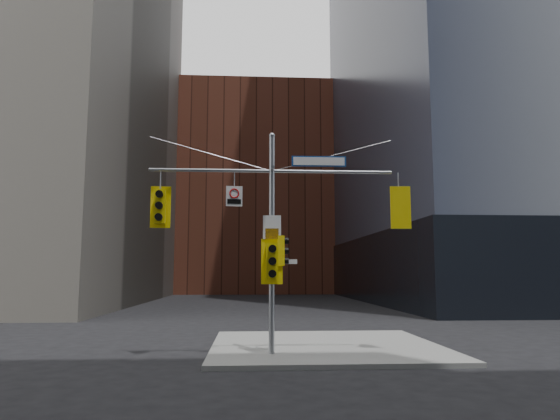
{
  "coord_description": "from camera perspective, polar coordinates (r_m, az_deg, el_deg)",
  "views": [
    {
      "loc": [
        -0.71,
        -14.12,
        2.68
      ],
      "look_at": [
        0.27,
        2.0,
        4.71
      ],
      "focal_mm": 32.0,
      "sensor_mm": 36.0,
      "label": 1
    }
  ],
  "objects": [
    {
      "name": "traffic_light_west_arm",
      "position": [
        16.52,
        -13.57,
        0.41
      ],
      "size": [
        0.65,
        0.52,
        1.37
      ],
      "rotation": [
        0.0,
        0.0,
        0.05
      ],
      "color": "yellow",
      "rests_on": "ground"
    },
    {
      "name": "brick_midrise",
      "position": [
        73.0,
        -2.87,
        1.75
      ],
      "size": [
        26.0,
        20.0,
        28.0
      ],
      "primitive_type": "cube",
      "color": "brown",
      "rests_on": "ground"
    },
    {
      "name": "street_blade_ew",
      "position": [
        16.16,
        0.65,
        -5.92
      ],
      "size": [
        0.75,
        0.1,
        0.15
      ],
      "rotation": [
        0.0,
        0.0,
        0.1
      ],
      "color": "silver",
      "rests_on": "ground"
    },
    {
      "name": "traffic_light_east_arm",
      "position": [
        16.98,
        13.46,
        0.2
      ],
      "size": [
        0.67,
        0.54,
        1.4
      ],
      "rotation": [
        0.0,
        0.0,
        3.09
      ],
      "color": "yellow",
      "rests_on": "ground"
    },
    {
      "name": "signal_assembly",
      "position": [
        16.22,
        -0.94,
        -1.02
      ],
      "size": [
        8.0,
        0.8,
        7.3
      ],
      "color": "gray",
      "rests_on": "ground"
    },
    {
      "name": "traffic_light_pole_front",
      "position": [
        15.86,
        -0.91,
        -5.89
      ],
      "size": [
        0.69,
        0.54,
        1.44
      ],
      "rotation": [
        0.0,
        0.0,
        -0.01
      ],
      "color": "yellow",
      "rests_on": "ground"
    },
    {
      "name": "street_blade_ns",
      "position": [
        16.58,
        -1.02,
        -6.88
      ],
      "size": [
        0.07,
        0.78,
        0.16
      ],
      "rotation": [
        0.0,
        0.0,
        -0.05
      ],
      "color": "#145926",
      "rests_on": "ground"
    },
    {
      "name": "street_sign_blade",
      "position": [
        16.68,
        4.47,
        5.57
      ],
      "size": [
        1.82,
        0.07,
        0.35
      ],
      "rotation": [
        0.0,
        0.0,
        -0.01
      ],
      "color": "navy",
      "rests_on": "ground"
    },
    {
      "name": "ground",
      "position": [
        14.39,
        -0.61,
        -17.9
      ],
      "size": [
        160.0,
        160.0,
        0.0
      ],
      "primitive_type": "plane",
      "color": "black",
      "rests_on": "ground"
    },
    {
      "name": "sidewalk_corner",
      "position": [
        18.5,
        5.17,
        -15.23
      ],
      "size": [
        8.0,
        8.0,
        0.15
      ],
      "primitive_type": "cube",
      "color": "gray",
      "rests_on": "ground"
    },
    {
      "name": "podium_ne",
      "position": [
        54.32,
        28.61,
        -5.97
      ],
      "size": [
        36.4,
        36.4,
        6.0
      ],
      "primitive_type": "cube",
      "color": "black",
      "rests_on": "ground"
    },
    {
      "name": "regulatory_sign_pole",
      "position": [
        16.08,
        -0.93,
        -2.04
      ],
      "size": [
        0.59,
        0.06,
        0.77
      ],
      "rotation": [
        0.0,
        0.0,
        -0.04
      ],
      "color": "silver",
      "rests_on": "ground"
    },
    {
      "name": "traffic_light_pole_side",
      "position": [
        16.17,
        0.19,
        -4.69
      ],
      "size": [
        0.4,
        0.34,
        0.97
      ],
      "rotation": [
        0.0,
        0.0,
        1.68
      ],
      "color": "yellow",
      "rests_on": "ground"
    },
    {
      "name": "regulatory_sign_arm",
      "position": [
        16.29,
        -5.25,
        1.66
      ],
      "size": [
        0.53,
        0.11,
        0.66
      ],
      "rotation": [
        0.0,
        0.0,
        0.13
      ],
      "color": "silver",
      "rests_on": "ground"
    }
  ]
}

